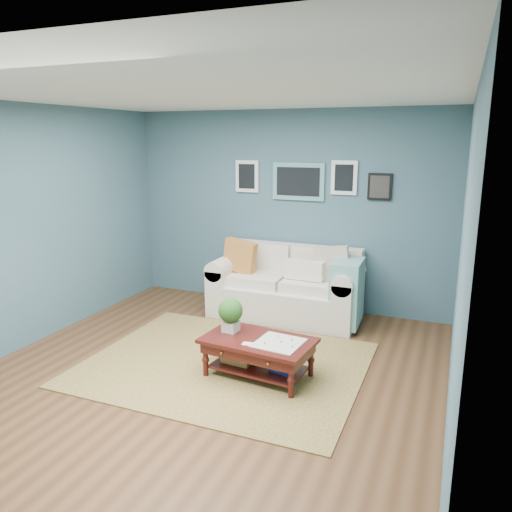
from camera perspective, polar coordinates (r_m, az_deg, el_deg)
The scene contains 4 objects.
room_shell at distance 4.70m, azimuth -6.02°, elevation 1.48°, with size 5.00×5.02×2.70m.
area_rug at distance 5.37m, azimuth -3.60°, elevation -12.20°, with size 2.83×2.27×0.01m, color brown.
loveseat at distance 6.60m, azimuth 4.18°, elevation -3.47°, with size 1.99×0.90×1.02m.
coffee_table at distance 5.01m, azimuth -0.30°, elevation -10.03°, with size 1.13×0.73×0.75m.
Camera 1 is at (2.20, -3.99, 2.32)m, focal length 35.00 mm.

